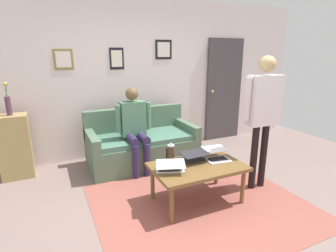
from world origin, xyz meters
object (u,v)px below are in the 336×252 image
Objects in this scene: coffee_table at (198,169)px; laptop_center at (170,167)px; couch at (142,145)px; flower_vase at (8,103)px; laptop_left at (217,156)px; laptop_right at (192,157)px; person_seated at (135,125)px; interior_door at (224,90)px; person_standing at (263,107)px; french_press at (171,153)px; side_shelf at (15,147)px.

coffee_table is 0.37m from laptop_center.
couch is 3.70× the size of flower_vase.
coffee_table is at bearing -179.89° from laptop_center.
laptop_left is 0.77× the size of flower_vase.
couch is 4.88× the size of laptop_right.
laptop_left is 0.28× the size of person_seated.
interior_door reaches higher than person_standing.
interior_door is 1.19× the size of couch.
couch is 1.47m from laptop_left.
coffee_table is at bearing -1.57° from person_standing.
person_seated is at bearing -42.78° from person_standing.
interior_door reaches higher than person_seated.
interior_door is 5.76× the size of laptop_left.
laptop_left is 1.50× the size of french_press.
interior_door is 2.73m from coffee_table.
interior_door reaches higher than laptop_left.
couch is 2.01m from person_standing.
coffee_table is 1.29m from person_seated.
french_press is 2.37m from flower_vase.
french_press is at bearing -47.89° from coffee_table.
laptop_left is 0.90× the size of laptop_center.
side_shelf is 0.53× the size of person_standing.
laptop_left is at bearing 111.12° from couch.
coffee_table is 4.61× the size of french_press.
french_press is 2.31m from side_shelf.
french_press is at bearing -19.50° from laptop_left.
laptop_center is at bearing 83.80° from couch.
couch reaches higher than laptop_left.
person_standing is (-0.93, 0.03, 0.69)m from coffee_table.
laptop_center is 0.42× the size of side_shelf.
person_standing is (-2.97, 1.72, 0.01)m from flower_vase.
french_press is (-0.13, -0.26, 0.06)m from laptop_center.
laptop_right is at bearing 45.34° from interior_door.
person_standing is (-1.14, 1.45, 0.81)m from couch.
person_standing reaches higher than coffee_table.
french_press is at bearing -13.70° from person_standing.
laptop_right is (-0.37, -0.16, 0.00)m from laptop_center.
interior_door reaches higher than laptop_right.
person_standing is (-1.29, 0.02, 0.60)m from laptop_center.
side_shelf is (1.67, -1.70, -0.05)m from laptop_center.
person_standing is at bearing 66.45° from interior_door.
interior_door is 5.83× the size of laptop_right.
flower_vase reaches higher than french_press.
interior_door is 2.97m from laptop_center.
french_press is (0.02, 1.16, 0.28)m from couch.
side_shelf is at bearing -39.81° from coffee_table.
side_shelf is at bearing -36.93° from laptop_right.
laptop_left is at bearing 145.21° from side_shelf.
side_shelf is 3.49m from person_standing.
couch is 1.84× the size of side_shelf.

